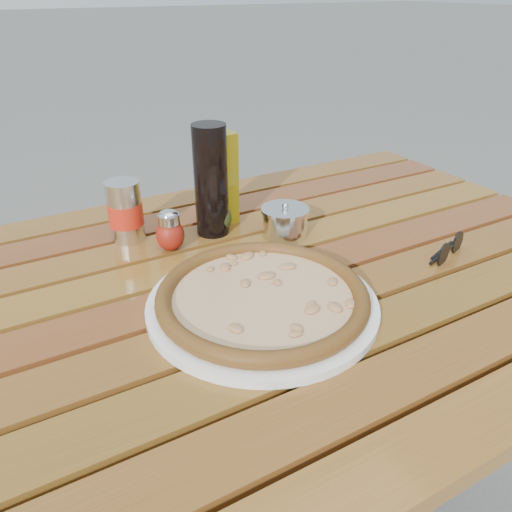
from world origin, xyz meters
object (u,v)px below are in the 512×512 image
sunglasses (449,249)px  parmesan_tin (285,221)px  pepper_shaker (170,231)px  oregano_shaker (218,214)px  olive_oil_cruet (221,178)px  table (261,312)px  soda_can (125,212)px  pizza (262,296)px  plate (262,304)px  dark_bottle (211,181)px

sunglasses → parmesan_tin: bearing=115.0°
pepper_shaker → oregano_shaker: 0.11m
parmesan_tin → olive_oil_cruet: bearing=122.0°
table → soda_can: size_ratio=11.67×
pizza → pepper_shaker: 0.26m
plate → olive_oil_cruet: 0.35m
pizza → oregano_shaker: bearing=78.0°
oregano_shaker → olive_oil_cruet: 0.08m
pepper_shaker → olive_oil_cruet: size_ratio=0.39×
table → pepper_shaker: pepper_shaker is taller
oregano_shaker → pepper_shaker: bearing=-167.7°
table → soda_can: soda_can is taller
oregano_shaker → olive_oil_cruet: size_ratio=0.39×
pizza → olive_oil_cruet: bearing=74.7°
table → pizza: pizza is taller
soda_can → sunglasses: (0.50, -0.36, -0.04)m
pepper_shaker → dark_bottle: dark_bottle is taller
dark_bottle → sunglasses: 0.47m
pizza → dark_bottle: size_ratio=1.98×
pizza → oregano_shaker: (0.06, 0.28, 0.02)m
olive_oil_cruet → parmesan_tin: olive_oil_cruet is taller
plate → pepper_shaker: bearing=101.6°
table → plate: size_ratio=3.89×
pizza → olive_oil_cruet: (0.09, 0.33, 0.07)m
oregano_shaker → pizza: bearing=-102.0°
oregano_shaker → parmesan_tin: 0.13m
pizza → sunglasses: (0.38, -0.02, -0.01)m
olive_oil_cruet → sunglasses: bearing=-49.8°
olive_oil_cruet → pizza: bearing=-105.3°
soda_can → table: bearing=-58.0°
pizza → pepper_shaker: pepper_shaker is taller
sunglasses → pizza: bearing=157.3°
plate → olive_oil_cruet: bearing=74.7°
dark_bottle → olive_oil_cruet: bearing=45.1°
soda_can → sunglasses: 0.62m
pepper_shaker → parmesan_tin: (0.22, -0.06, -0.01)m
parmesan_tin → soda_can: bearing=153.6°
table → pepper_shaker: size_ratio=17.07×
plate → pizza: pizza is taller
table → pepper_shaker: 0.23m
soda_can → sunglasses: size_ratio=1.11×
dark_bottle → soda_can: dark_bottle is taller
dark_bottle → parmesan_tin: bearing=-35.5°
plate → oregano_shaker: 0.29m
pepper_shaker → table: bearing=-59.6°
oregano_shaker → olive_oil_cruet: olive_oil_cruet is taller
oregano_shaker → parmesan_tin: (0.11, -0.08, -0.01)m
table → oregano_shaker: (0.01, 0.20, 0.11)m
olive_oil_cruet → sunglasses: (0.30, -0.35, -0.08)m
plate → parmesan_tin: bearing=50.1°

